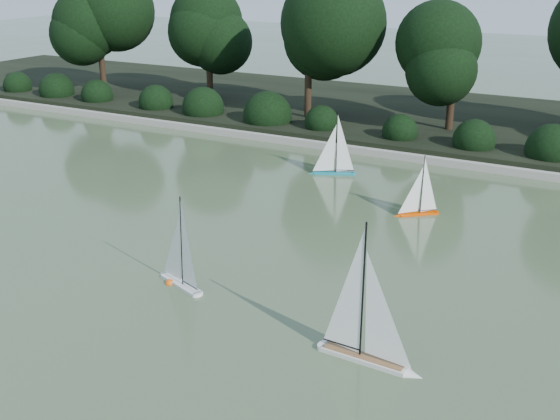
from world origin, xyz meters
name	(u,v)px	position (x,y,z in m)	size (l,w,h in m)	color
ground	(153,304)	(0.00, 0.00, 0.00)	(80.00, 80.00, 0.00)	#3D4E2F
pond_coping	(381,152)	(0.00, 9.00, 0.09)	(40.00, 0.35, 0.18)	gray
far_bank	(430,119)	(0.00, 13.00, 0.15)	(40.00, 8.00, 0.30)	black
tree_line	(465,41)	(1.23, 11.44, 2.64)	(26.31, 3.93, 4.39)	black
shrub_hedge	(394,131)	(0.00, 9.90, 0.45)	(29.10, 1.10, 1.10)	black
sailboat_white_a	(177,269)	(-0.08, 0.70, 0.24)	(1.09, 0.55, 1.52)	silver
sailboat_white_b	(372,341)	(3.33, 0.07, 0.30)	(1.41, 0.29, 1.92)	silver
sailboat_orange	(415,205)	(2.10, 5.34, 0.20)	(0.78, 0.69, 1.27)	#F54700
sailboat_teal	(331,164)	(-0.46, 7.00, 0.24)	(1.06, 0.61, 1.52)	teal
race_buoy	(170,283)	(-0.20, 0.65, 0.00)	(0.14, 0.14, 0.14)	#F4560C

